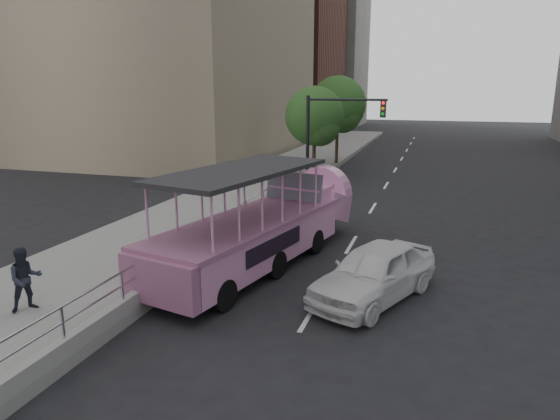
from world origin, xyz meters
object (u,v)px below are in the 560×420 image
at_px(street_tree_near, 316,118).
at_px(street_tree_far, 339,107).
at_px(parking_sign, 270,181).
at_px(car, 374,272).
at_px(traffic_signal, 330,129).
at_px(duck_boat, 265,226).
at_px(pedestrian_mid, 25,279).

distance_m(street_tree_near, street_tree_far, 6.02).
bearing_deg(parking_sign, street_tree_near, 91.86).
xyz_separation_m(car, traffic_signal, (-4.10, 13.11, 2.74)).
xyz_separation_m(parking_sign, street_tree_far, (-0.10, 15.38, 2.63)).
height_order(duck_boat, parking_sign, duck_boat).
bearing_deg(duck_boat, car, -27.63).
height_order(car, parking_sign, parking_sign).
bearing_deg(duck_boat, parking_sign, 107.15).
xyz_separation_m(parking_sign, traffic_signal, (1.29, 5.95, 1.82)).
height_order(pedestrian_mid, street_tree_far, street_tree_far).
xyz_separation_m(pedestrian_mid, traffic_signal, (3.77, 17.01, 2.41)).
xyz_separation_m(car, street_tree_near, (-5.70, 16.54, 3.06)).
distance_m(pedestrian_mid, traffic_signal, 17.59).
height_order(traffic_signal, street_tree_far, street_tree_far).
height_order(duck_boat, street_tree_near, street_tree_near).
bearing_deg(street_tree_far, parking_sign, -89.61).
xyz_separation_m(duck_boat, pedestrian_mid, (-4.08, -5.89, -0.12)).
xyz_separation_m(duck_boat, parking_sign, (-1.60, 5.18, 0.46)).
distance_m(duck_boat, street_tree_far, 20.86).
bearing_deg(street_tree_near, parking_sign, -88.14).
relative_size(duck_boat, parking_sign, 3.81).
bearing_deg(street_tree_near, duck_boat, -82.55).
relative_size(pedestrian_mid, traffic_signal, 0.31).
bearing_deg(car, pedestrian_mid, -129.87).
height_order(duck_boat, car, duck_boat).
distance_m(duck_boat, pedestrian_mid, 7.16).
bearing_deg(duck_boat, pedestrian_mid, -124.70).
xyz_separation_m(car, parking_sign, (-5.39, 7.17, 0.91)).
height_order(traffic_signal, street_tree_near, street_tree_near).
relative_size(duck_boat, street_tree_near, 1.76).
bearing_deg(traffic_signal, street_tree_far, 98.43).
bearing_deg(duck_boat, street_tree_near, 97.45).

